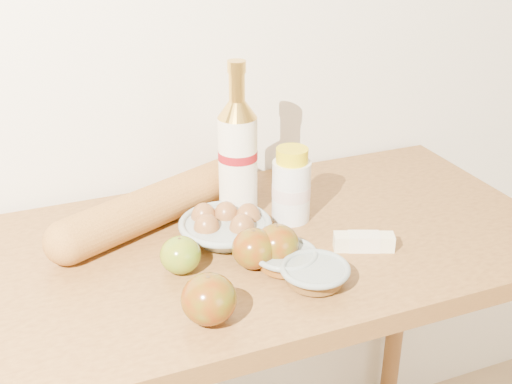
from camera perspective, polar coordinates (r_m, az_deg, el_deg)
back_wall at (r=1.40m, az=-5.76°, el=16.55°), size 3.50×0.02×2.60m
table at (r=1.30m, az=-0.50°, el=-9.13°), size 1.20×0.60×0.90m
bourbon_bottle at (r=1.28m, az=-1.63°, el=3.23°), size 0.10×0.10×0.32m
cream_bottle at (r=1.29m, az=3.16°, el=0.45°), size 0.09×0.09×0.15m
egg_bowl at (r=1.24m, az=-2.75°, el=-3.09°), size 0.24×0.24×0.06m
baguette at (r=1.30m, az=-8.56°, el=-1.03°), size 0.50×0.29×0.08m
apple_yellowgreen at (r=1.14m, az=-6.73°, el=-5.57°), size 0.08×0.08×0.07m
apple_redgreen_front at (r=1.01m, az=-4.21°, el=-9.46°), size 0.10×0.10×0.08m
apple_redgreen_right at (r=1.14m, az=-0.20°, el=-5.05°), size 0.08×0.08×0.07m
sugar_bowl at (r=1.11m, az=5.25°, el=-7.26°), size 0.13×0.13×0.03m
syrup_bowl at (r=1.15m, az=2.62°, el=-5.93°), size 0.12×0.12×0.03m
butter_stick at (r=1.22m, az=9.56°, el=-4.39°), size 0.12×0.07×0.03m
apple_extra at (r=1.16m, az=1.88°, el=-4.64°), size 0.08×0.08×0.07m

